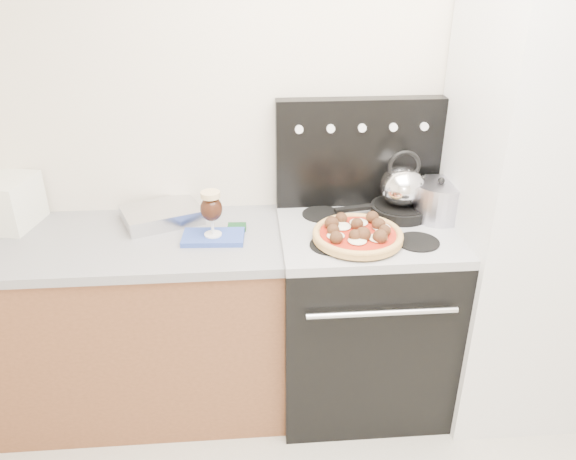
{
  "coord_description": "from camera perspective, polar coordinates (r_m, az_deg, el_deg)",
  "views": [
    {
      "loc": [
        -0.44,
        -0.98,
        2.01
      ],
      "look_at": [
        -0.28,
        1.05,
        0.99
      ],
      "focal_mm": 35.0,
      "sensor_mm": 36.0,
      "label": 1
    }
  ],
  "objects": [
    {
      "name": "countertop",
      "position": [
        2.52,
        -17.5,
        -1.24
      ],
      "size": [
        1.48,
        0.63,
        0.04
      ],
      "primitive_type": "cube",
      "color": "gray",
      "rests_on": "base_cabinet"
    },
    {
      "name": "oven_mitt",
      "position": [
        2.4,
        -7.6,
        -0.74
      ],
      "size": [
        0.27,
        0.16,
        0.02
      ],
      "primitive_type": "cube",
      "rotation": [
        0.0,
        0.0,
        -0.06
      ],
      "color": "#304CB0",
      "rests_on": "countertop"
    },
    {
      "name": "base_cabinet",
      "position": [
        2.75,
        -16.22,
        -9.55
      ],
      "size": [
        1.45,
        0.6,
        0.86
      ],
      "primitive_type": "cube",
      "color": "brown",
      "rests_on": "ground"
    },
    {
      "name": "pizza_pan",
      "position": [
        2.35,
        7.06,
        -1.01
      ],
      "size": [
        0.38,
        0.38,
        0.01
      ],
      "primitive_type": "cylinder",
      "rotation": [
        0.0,
        0.0,
        0.15
      ],
      "color": "black",
      "rests_on": "cooktop"
    },
    {
      "name": "foil_sheet",
      "position": [
        2.6,
        -12.71,
        1.55
      ],
      "size": [
        0.4,
        0.35,
        0.07
      ],
      "primitive_type": "cube",
      "rotation": [
        0.0,
        0.0,
        0.38
      ],
      "color": "white",
      "rests_on": "countertop"
    },
    {
      "name": "stove_body",
      "position": [
        2.71,
        7.41,
        -8.9
      ],
      "size": [
        0.76,
        0.65,
        0.88
      ],
      "primitive_type": "cube",
      "color": "black",
      "rests_on": "ground"
    },
    {
      "name": "skillet",
      "position": [
        2.6,
        11.3,
        2.0
      ],
      "size": [
        0.31,
        0.31,
        0.05
      ],
      "primitive_type": "cylinder",
      "rotation": [
        0.0,
        0.0,
        0.18
      ],
      "color": "black",
      "rests_on": "cooktop"
    },
    {
      "name": "tea_kettle",
      "position": [
        2.55,
        11.56,
        4.7
      ],
      "size": [
        0.25,
        0.25,
        0.22
      ],
      "primitive_type": null,
      "rotation": [
        0.0,
        0.0,
        0.33
      ],
      "color": "white",
      "rests_on": "skillet"
    },
    {
      "name": "pizza",
      "position": [
        2.33,
        7.11,
        -0.32
      ],
      "size": [
        0.47,
        0.47,
        0.05
      ],
      "primitive_type": null,
      "rotation": [
        0.0,
        0.0,
        -0.32
      ],
      "color": "tan",
      "rests_on": "pizza_pan"
    },
    {
      "name": "fridge",
      "position": [
        2.67,
        23.07,
        1.07
      ],
      "size": [
        0.64,
        0.68,
        1.9
      ],
      "primitive_type": "cube",
      "color": "silver",
      "rests_on": "ground"
    },
    {
      "name": "beer_glass",
      "position": [
        2.35,
        -7.76,
        1.68
      ],
      "size": [
        0.11,
        0.11,
        0.2
      ],
      "primitive_type": null,
      "rotation": [
        0.0,
        0.0,
        0.17
      ],
      "color": "black",
      "rests_on": "oven_mitt"
    },
    {
      "name": "backguard",
      "position": [
        2.62,
        7.17,
        7.81
      ],
      "size": [
        0.76,
        0.08,
        0.5
      ],
      "primitive_type": "cube",
      "color": "black",
      "rests_on": "cooktop"
    },
    {
      "name": "stock_pot",
      "position": [
        2.59,
        15.06,
        2.76
      ],
      "size": [
        0.27,
        0.27,
        0.16
      ],
      "primitive_type": "cylinder",
      "rotation": [
        0.0,
        0.0,
        -0.28
      ],
      "color": "#B5B3C4",
      "rests_on": "cooktop"
    },
    {
      "name": "cooktop",
      "position": [
        2.47,
        8.03,
        -0.2
      ],
      "size": [
        0.76,
        0.65,
        0.04
      ],
      "primitive_type": "cube",
      "color": "#ADADB2",
      "rests_on": "stove_body"
    },
    {
      "name": "room_shell",
      "position": [
        1.54,
        12.57,
        -3.44
      ],
      "size": [
        3.52,
        3.01,
        2.52
      ],
      "color": "beige",
      "rests_on": "ground"
    }
  ]
}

